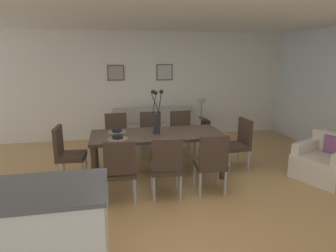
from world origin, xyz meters
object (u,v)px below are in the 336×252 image
dining_chair_mid_left (212,161)px  bowl_near_left (118,136)px  dining_chair_head_west (66,151)px  dining_chair_far_left (166,164)px  dining_chair_far_right (151,133)px  centerpiece_vase (157,117)px  armchair (326,162)px  dining_chair_near_left (120,168)px  bowl_near_right (117,130)px  side_table (201,131)px  table_lamp (201,105)px  sofa (155,131)px  dining_chair_mid_right (182,132)px  dining_table (157,137)px  dining_chair_head_east (239,141)px  framed_picture_center (164,72)px  framed_picture_left (116,73)px  dining_chair_near_right (117,135)px

dining_chair_mid_left → bowl_near_left: (-1.34, 0.64, 0.27)m
dining_chair_head_west → dining_chair_far_left: bearing=-31.1°
dining_chair_head_west → dining_chair_far_right: bearing=30.0°
dining_chair_far_left → dining_chair_far_right: 1.77m
centerpiece_vase → bowl_near_left: (-0.66, -0.21, -0.24)m
armchair → dining_chair_near_left: bearing=-177.5°
dining_chair_far_right → dining_chair_mid_left: (0.65, -1.75, 0.00)m
centerpiece_vase → armchair: (2.75, -0.72, -0.74)m
bowl_near_left → bowl_near_right: 0.42m
side_table → dining_chair_mid_left: bearing=-104.4°
table_lamp → armchair: size_ratio=0.49×
dining_chair_near_left → dining_chair_mid_left: same height
dining_chair_mid_left → dining_chair_head_west: 2.34m
dining_chair_mid_left → dining_chair_far_right: bearing=110.5°
centerpiece_vase → bowl_near_left: centerpiece_vase is taller
dining_chair_far_right → table_lamp: bearing=34.5°
sofa → dining_chair_mid_right: bearing=-68.7°
dining_table → dining_chair_head_east: bearing=0.0°
centerpiece_vase → dining_chair_far_left: bearing=-90.3°
framed_picture_center → bowl_near_left: bearing=-115.2°
dining_chair_far_right → dining_chair_head_west: (-1.52, -0.88, 0.00)m
dining_chair_head_east → table_lamp: (-0.14, 1.82, 0.38)m
dining_chair_mid_left → dining_chair_head_east: 1.18m
bowl_near_left → dining_chair_head_east: bearing=5.6°
bowl_near_right → bowl_near_left: bearing=-90.0°
dining_chair_head_west → armchair: dining_chair_head_west is taller
dining_table → dining_chair_head_west: (-1.49, 0.03, -0.16)m
dining_chair_far_left → dining_chair_mid_right: same height
dining_chair_head_west → framed_picture_left: size_ratio=2.32×
dining_chair_near_right → table_lamp: (2.02, 0.94, 0.38)m
framed_picture_center → dining_chair_mid_right: bearing=-87.7°
centerpiece_vase → bowl_near_right: centerpiece_vase is taller
dining_chair_near_right → armchair: 3.77m
dining_chair_far_right → centerpiece_vase: centerpiece_vase is taller
dining_chair_far_right → table_lamp: (1.34, 0.92, 0.38)m
dining_chair_mid_left → centerpiece_vase: 1.20m
sofa → framed_picture_left: 1.69m
bowl_near_left → framed_picture_center: bearing=64.8°
dining_chair_near_right → dining_chair_mid_right: same height
framed_picture_left → armchair: bearing=-43.6°
dining_chair_far_right → framed_picture_center: size_ratio=2.28×
centerpiece_vase → dining_chair_head_west: bearing=179.1°
dining_chair_mid_right → framed_picture_center: (-0.06, 1.58, 1.12)m
dining_chair_far_left → armchair: bearing=3.1°
armchair → dining_chair_head_west: bearing=170.0°
sofa → dining_chair_head_east: bearing=-56.7°
framed_picture_center → centerpiece_vase: bearing=-103.6°
table_lamp → centerpiece_vase: bearing=-126.9°
dining_chair_mid_right → dining_chair_head_east: bearing=-45.9°
dining_chair_far_right → sofa: size_ratio=0.47×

